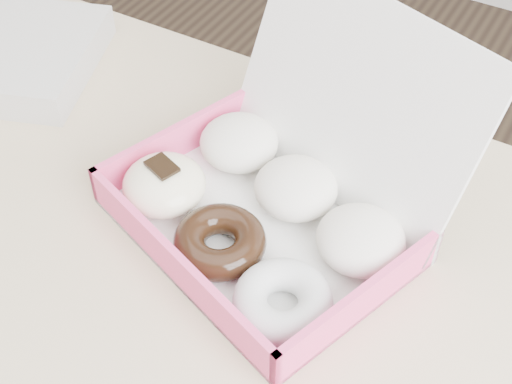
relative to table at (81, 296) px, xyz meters
The scene contains 2 objects.
table is the anchor object (origin of this frame).
donut_box 0.25m from the table, 41.33° to the left, with size 0.39×0.37×0.22m.
Camera 1 is at (0.41, -0.32, 1.34)m, focal length 50.00 mm.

